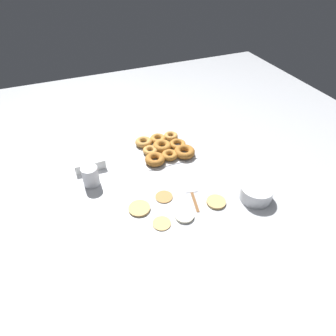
# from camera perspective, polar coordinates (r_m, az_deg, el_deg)

# --- Properties ---
(ground_plane) EXTENTS (3.00, 3.00, 0.00)m
(ground_plane) POSITION_cam_1_polar(r_m,az_deg,el_deg) (1.48, -0.82, -3.58)
(ground_plane) COLOR #B2B5BA
(pancake_0) EXTENTS (0.08, 0.08, 0.01)m
(pancake_0) POSITION_cam_1_polar(r_m,az_deg,el_deg) (1.31, -1.21, -10.44)
(pancake_0) COLOR tan
(pancake_0) RESTS_ON ground_plane
(pancake_1) EXTENTS (0.09, 0.09, 0.01)m
(pancake_1) POSITION_cam_1_polar(r_m,az_deg,el_deg) (1.41, 9.16, -6.40)
(pancake_1) COLOR tan
(pancake_1) RESTS_ON ground_plane
(pancake_2) EXTENTS (0.10, 0.10, 0.01)m
(pancake_2) POSITION_cam_1_polar(r_m,az_deg,el_deg) (1.37, -5.49, -7.66)
(pancake_2) COLOR tan
(pancake_2) RESTS_ON ground_plane
(pancake_3) EXTENTS (0.08, 0.08, 0.01)m
(pancake_3) POSITION_cam_1_polar(r_m,az_deg,el_deg) (1.42, -0.77, -5.44)
(pancake_3) COLOR #B27F42
(pancake_3) RESTS_ON ground_plane
(pancake_4) EXTENTS (0.08, 0.08, 0.01)m
(pancake_4) POSITION_cam_1_polar(r_m,az_deg,el_deg) (1.34, 3.16, -9.08)
(pancake_4) COLOR silver
(pancake_4) RESTS_ON ground_plane
(donut_tray) EXTENTS (0.29, 0.30, 0.04)m
(donut_tray) POSITION_cam_1_polar(r_m,az_deg,el_deg) (1.69, -0.72, 3.79)
(donut_tray) COLOR silver
(donut_tray) RESTS_ON ground_plane
(batter_bowl) EXTENTS (0.15, 0.15, 0.07)m
(batter_bowl) POSITION_cam_1_polar(r_m,az_deg,el_deg) (1.46, 16.43, -4.51)
(batter_bowl) COLOR white
(batter_bowl) RESTS_ON ground_plane
(container_stack) EXTENTS (0.16, 0.15, 0.05)m
(container_stack) POSITION_cam_1_polar(r_m,az_deg,el_deg) (1.65, -14.96, 1.53)
(container_stack) COLOR white
(container_stack) RESTS_ON ground_plane
(paper_cup) EXTENTS (0.08, 0.08, 0.10)m
(paper_cup) POSITION_cam_1_polar(r_m,az_deg,el_deg) (1.50, -14.55, -1.51)
(paper_cup) COLOR white
(paper_cup) RESTS_ON ground_plane
(spatula) EXTENTS (0.09, 0.23, 0.01)m
(spatula) POSITION_cam_1_polar(r_m,az_deg,el_deg) (1.47, 4.33, -3.89)
(spatula) COLOR brown
(spatula) RESTS_ON ground_plane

